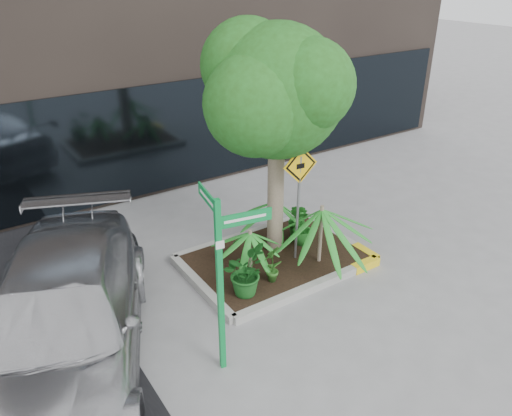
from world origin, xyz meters
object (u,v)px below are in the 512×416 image
tree (277,92)px  cattle_sign (299,185)px  street_sign_post (222,267)px  parked_car (62,321)px

tree → cattle_sign: bearing=-74.0°
street_sign_post → cattle_sign: (2.43, 1.48, 0.03)m
tree → parked_car: size_ratio=0.82×
tree → parked_car: (-4.14, -0.79, -2.45)m
parked_car → street_sign_post: (1.86, -1.20, 0.86)m
parked_car → street_sign_post: size_ratio=2.03×
cattle_sign → parked_car: bearing=-171.7°
tree → cattle_sign: 1.65m
parked_car → cattle_sign: cattle_sign is taller
tree → street_sign_post: 3.42m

